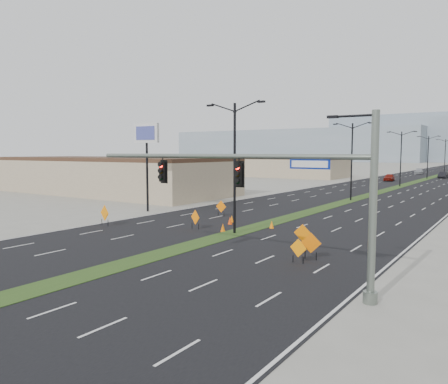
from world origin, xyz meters
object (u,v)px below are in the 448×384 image
Objects in this scene: construction_sign_3 at (302,234)px; cone_0 at (230,221)px; signal_mast at (272,185)px; construction_sign_1 at (195,218)px; cone_1 at (223,228)px; car_mid at (443,175)px; cone_3 at (232,219)px; streetlight_4 at (445,155)px; construction_sign_4 at (311,244)px; car_far at (419,171)px; construction_sign_5 at (298,249)px; streetlight_1 at (352,159)px; pole_sign_west at (147,140)px; car_left at (389,177)px; streetlight_0 at (235,164)px; streetlight_2 at (401,157)px; construction_sign_2 at (221,207)px; cone_2 at (272,225)px; streetlight_3 at (428,156)px; construction_sign_0 at (105,214)px.

cone_0 is (-9.00, 4.92, -0.58)m from construction_sign_3.
cone_0 is (-11.17, 13.34, -4.46)m from signal_mast.
cone_1 is at bearing 26.88° from construction_sign_1.
cone_3 is at bearing -89.67° from car_mid.
cone_1 is (-1.16, -111.91, -5.09)m from streetlight_4.
construction_sign_4 is at bearing -66.57° from construction_sign_3.
car_mid is 0.85× the size of car_far.
construction_sign_5 is 13.86m from cone_0.
streetlight_1 reaches higher than pole_sign_west.
cone_1 is (4.80, -107.17, -0.45)m from car_far.
car_left is 0.50× the size of pole_sign_west.
streetlight_2 is (0.00, 56.00, 0.00)m from streetlight_0.
signal_mast is at bearing -72.89° from construction_sign_5.
streetlight_1 is at bearing 52.10° from pole_sign_west.
streetlight_2 is at bearing 105.78° from construction_sign_1.
streetlight_0 is 15.45× the size of cone_3.
construction_sign_2 is 10.94m from pole_sign_west.
construction_sign_3 is (12.34, -8.39, -0.01)m from construction_sign_2.
construction_sign_2 is 0.98× the size of construction_sign_4.
car_left is 2.98× the size of construction_sign_2.
signal_mast is at bearing -89.97° from car_far.
construction_sign_3 is (10.05, -1.35, -0.02)m from construction_sign_1.
construction_sign_3 is 1.09× the size of construction_sign_5.
construction_sign_4 is at bearing -0.12° from construction_sign_1.
signal_mast is 10.37× the size of construction_sign_2.
car_mid is 6.91× the size of cone_1.
signal_mast reaches higher than construction_sign_2.
streetlight_2 is at bearing 87.53° from construction_sign_3.
cone_1 is at bearing -125.36° from cone_2.
car_far is at bearing 91.84° from cone_0.
construction_sign_1 is at bearing -176.31° from streetlight_0.
cone_1 is (-1.16, -83.91, -5.09)m from streetlight_3.
construction_sign_0 reaches higher than car_far.
streetlight_0 reaches higher than cone_0.
streetlight_1 is at bearing 102.69° from signal_mast.
streetlight_2 reaches higher than construction_sign_0.
car_mid is at bearing 73.10° from pole_sign_west.
construction_sign_5 is (7.93, -33.64, -4.59)m from streetlight_1.
cone_1 is (-9.09, 5.73, -0.50)m from construction_sign_5.
construction_sign_2 is (-5.96, 6.80, -4.50)m from streetlight_0.
construction_sign_4 is at bearing -85.97° from streetlight_4.
car_left is 3.02× the size of construction_sign_3.
signal_mast is 24.72× the size of cone_0.
construction_sign_2 reaches higher than construction_sign_3.
cone_2 is (1.34, -80.40, -5.10)m from streetlight_3.
streetlight_1 reaches higher than construction_sign_0.
pole_sign_west is (-22.75, 9.93, 6.63)m from construction_sign_4.
construction_sign_4 is (5.34, -93.02, 0.19)m from car_mid.
pole_sign_west reaches higher than construction_sign_3.
streetlight_1 is 7.04× the size of construction_sign_5.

